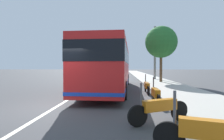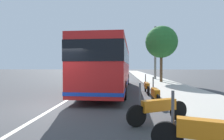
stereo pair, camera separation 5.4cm
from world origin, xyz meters
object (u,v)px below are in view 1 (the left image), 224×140
at_px(motorcycle_far_end, 147,86).
at_px(car_side_street, 106,71).
at_px(roadside_tree_mid_block, 161,42).
at_px(utility_pole, 155,53).
at_px(coach_bus, 111,65).
at_px(car_far_distant, 120,71).
at_px(motorcycle_mid_row, 159,108).
at_px(car_oncoming, 98,71).
at_px(motorcycle_nearest_curb, 209,134).
at_px(motorcycle_by_tree, 156,94).

distance_m(motorcycle_far_end, car_side_street, 35.97).
height_order(roadside_tree_mid_block, utility_pole, utility_pole).
height_order(coach_bus, car_far_distant, coach_bus).
bearing_deg(motorcycle_mid_row, car_oncoming, -105.29).
height_order(motorcycle_nearest_curb, utility_pole, utility_pole).
distance_m(motorcycle_far_end, utility_pole, 12.49).
height_order(car_side_street, roadside_tree_mid_block, roadside_tree_mid_block).
bearing_deg(motorcycle_far_end, roadside_tree_mid_block, -17.80).
bearing_deg(motorcycle_far_end, motorcycle_mid_row, 176.58).
xyz_separation_m(motorcycle_nearest_curb, motorcycle_far_end, (8.21, 0.04, -0.01)).
relative_size(motorcycle_nearest_curb, motorcycle_far_end, 0.90).
relative_size(roadside_tree_mid_block, utility_pole, 0.86).
bearing_deg(motorcycle_by_tree, motorcycle_far_end, -0.32).
bearing_deg(motorcycle_by_tree, roadside_tree_mid_block, -12.83).
bearing_deg(utility_pole, motorcycle_by_tree, 169.88).
distance_m(motorcycle_far_end, car_far_distant, 30.89).
relative_size(coach_bus, utility_pole, 1.76).
bearing_deg(utility_pole, motorcycle_mid_row, 170.16).
xyz_separation_m(motorcycle_by_tree, utility_pole, (15.16, -2.71, 3.07)).
bearing_deg(roadside_tree_mid_block, coach_bus, 139.35).
height_order(motorcycle_far_end, car_side_street, car_side_street).
distance_m(coach_bus, car_side_street, 34.03).
bearing_deg(roadside_tree_mid_block, motorcycle_far_end, 161.38).
bearing_deg(motorcycle_mid_row, utility_pole, -126.44).
height_order(motorcycle_far_end, car_oncoming, car_oncoming).
relative_size(motorcycle_far_end, car_far_distant, 0.52).
height_order(motorcycle_by_tree, car_far_distant, car_far_distant).
bearing_deg(car_far_distant, car_side_street, 34.68).
relative_size(motorcycle_far_end, utility_pole, 0.32).
distance_m(motorcycle_mid_row, roadside_tree_mid_block, 14.49).
xyz_separation_m(motorcycle_far_end, car_far_distant, (30.81, 2.23, 0.23)).
height_order(coach_bus, car_oncoming, coach_bus).
relative_size(coach_bus, car_side_street, 2.85).
height_order(motorcycle_nearest_curb, car_side_street, car_side_street).
xyz_separation_m(motorcycle_mid_row, car_side_street, (41.64, 5.52, 0.24)).
bearing_deg(coach_bus, roadside_tree_mid_block, -37.90).
bearing_deg(motorcycle_nearest_curb, car_oncoming, -61.00).
xyz_separation_m(coach_bus, motorcycle_by_tree, (-4.98, -2.45, -1.42)).
xyz_separation_m(car_side_street, roadside_tree_mid_block, (-28.00, -8.50, 3.66)).
relative_size(car_side_street, car_far_distant, 1.01).
relative_size(motorcycle_by_tree, utility_pole, 0.29).
relative_size(coach_bus, motorcycle_by_tree, 6.09).
bearing_deg(car_side_street, car_far_distant, 38.26).
bearing_deg(utility_pole, coach_bus, 153.15).
distance_m(motorcycle_mid_row, motorcycle_by_tree, 2.85).
bearing_deg(motorcycle_nearest_curb, car_far_distant, -69.13).
xyz_separation_m(car_oncoming, car_far_distant, (3.98, -4.84, -0.05)).
bearing_deg(car_oncoming, motorcycle_mid_row, 8.31).
bearing_deg(motorcycle_far_end, car_side_street, 10.40).
bearing_deg(motorcycle_nearest_curb, car_side_street, -64.61).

